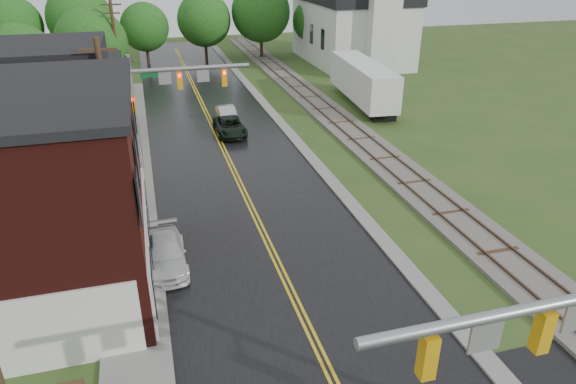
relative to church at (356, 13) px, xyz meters
name	(u,v)px	position (x,y,z in m)	size (l,w,h in m)	color
main_road	(221,145)	(-20.00, -23.74, -5.83)	(10.00, 90.00, 0.02)	black
curb_right	(276,118)	(-14.60, -18.74, -5.83)	(0.80, 70.00, 0.12)	gray
sidewalk_left	(133,182)	(-26.20, -28.74, -5.83)	(2.40, 50.00, 0.12)	gray
yellow_house	(39,134)	(-31.00, -27.74, -2.63)	(8.00, 7.00, 6.40)	tan
darkred_building	(74,107)	(-30.00, -18.74, -3.63)	(7.00, 6.00, 4.40)	#3F0F0C
church	(356,13)	(0.00, 0.00, 0.00)	(10.40, 18.40, 20.00)	silver
railroad	(328,113)	(-10.00, -18.74, -5.73)	(3.20, 80.00, 0.30)	#59544C
traffic_signal_near	(566,344)	(-16.53, -51.74, -0.87)	(7.34, 0.30, 7.20)	gray
traffic_signal_far	(168,90)	(-23.47, -26.74, -0.86)	(7.34, 0.43, 7.20)	gray
utility_pole_b	(109,123)	(-26.80, -31.74, -1.11)	(1.80, 0.28, 9.00)	#382616
utility_pole_c	(117,49)	(-26.80, -9.74, -1.11)	(1.80, 0.28, 9.00)	#382616
tree_left_c	(22,65)	(-33.85, -13.84, -1.32)	(6.00, 6.00, 7.65)	black
tree_left_e	(93,45)	(-28.85, -7.84, -1.02)	(6.40, 6.40, 8.16)	black
suv_dark	(230,127)	(-18.99, -21.70, -5.21)	(2.06, 4.46, 1.24)	black
sedan_silver	(227,115)	(-18.72, -18.76, -5.20)	(1.34, 3.84, 1.27)	#A3A4A8
pickup_white	(166,253)	(-24.80, -38.47, -5.21)	(1.74, 4.27, 1.24)	silver
semi_trailer	(363,81)	(-6.29, -17.19, -3.59)	(3.60, 12.07, 3.77)	black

